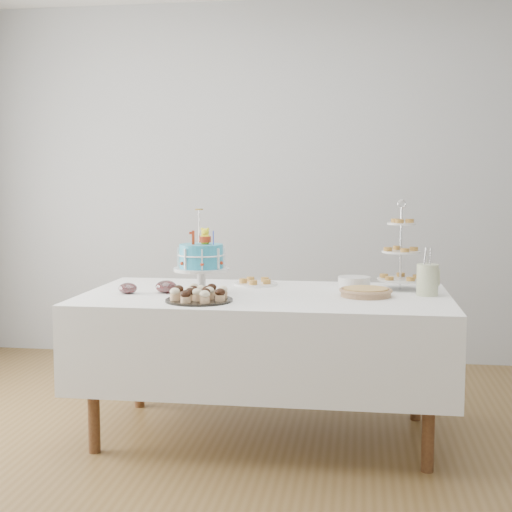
# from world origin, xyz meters

# --- Properties ---
(floor) EXTENTS (5.00, 5.00, 0.00)m
(floor) POSITION_xyz_m (0.00, 0.00, 0.00)
(floor) COLOR brown
(floor) RESTS_ON ground
(walls) EXTENTS (5.04, 4.04, 2.70)m
(walls) POSITION_xyz_m (0.00, 0.00, 1.35)
(walls) COLOR #ABAEB1
(walls) RESTS_ON floor
(table) EXTENTS (1.92, 1.02, 0.77)m
(table) POSITION_xyz_m (0.00, 0.30, 0.54)
(table) COLOR white
(table) RESTS_ON floor
(birthday_cake) EXTENTS (0.29, 0.29, 0.45)m
(birthday_cake) POSITION_xyz_m (-0.34, 0.26, 0.89)
(birthday_cake) COLOR white
(birthday_cake) RESTS_ON table
(cupcake_tray) EXTENTS (0.34, 0.34, 0.08)m
(cupcake_tray) POSITION_xyz_m (-0.29, 0.02, 0.81)
(cupcake_tray) COLOR black
(cupcake_tray) RESTS_ON table
(pie) EXTENTS (0.27, 0.27, 0.04)m
(pie) POSITION_xyz_m (0.52, 0.29, 0.79)
(pie) COLOR tan
(pie) RESTS_ON table
(tiered_stand) EXTENTS (0.25, 0.25, 0.49)m
(tiered_stand) POSITION_xyz_m (0.71, 0.56, 0.98)
(tiered_stand) COLOR silver
(tiered_stand) RESTS_ON table
(plate_stack) EXTENTS (0.18, 0.18, 0.07)m
(plate_stack) POSITION_xyz_m (0.46, 0.53, 0.80)
(plate_stack) COLOR white
(plate_stack) RESTS_ON table
(pastry_plate) EXTENTS (0.25, 0.25, 0.04)m
(pastry_plate) POSITION_xyz_m (-0.10, 0.61, 0.79)
(pastry_plate) COLOR white
(pastry_plate) RESTS_ON table
(jam_bowl_a) EXTENTS (0.10, 0.10, 0.06)m
(jam_bowl_a) POSITION_xyz_m (-0.72, 0.20, 0.80)
(jam_bowl_a) COLOR silver
(jam_bowl_a) RESTS_ON table
(jam_bowl_b) EXTENTS (0.11, 0.11, 0.07)m
(jam_bowl_b) POSITION_xyz_m (-0.53, 0.26, 0.80)
(jam_bowl_b) COLOR silver
(jam_bowl_b) RESTS_ON table
(utensil_pitcher) EXTENTS (0.12, 0.11, 0.25)m
(utensil_pitcher) POSITION_xyz_m (0.84, 0.37, 0.86)
(utensil_pitcher) COLOR white
(utensil_pitcher) RESTS_ON table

